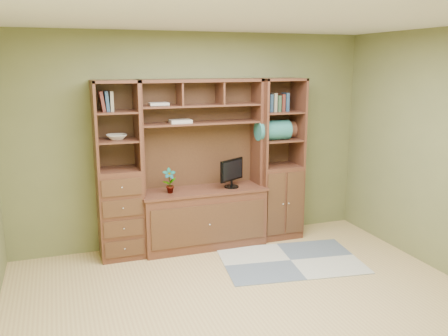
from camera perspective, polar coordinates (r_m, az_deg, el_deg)
name	(u,v)px	position (r m, az deg, el deg)	size (l,w,h in m)	color
room	(259,175)	(4.05, 4.28, -0.80)	(4.60, 4.10, 2.64)	tan
center_hutch	(203,166)	(5.71, -2.54, 0.30)	(1.54, 0.53, 2.05)	#542C1D
left_tower	(118,171)	(5.55, -12.58, -0.35)	(0.50, 0.45, 2.05)	#542C1D
right_tower	(278,159)	(6.12, 6.57, 1.05)	(0.55, 0.45, 2.05)	#542C1D
rug	(291,260)	(5.62, 8.01, -10.95)	(1.56, 1.04, 0.01)	#919696
monitor	(232,168)	(5.80, 0.93, 0.00)	(0.40, 0.18, 0.49)	black
orchid	(169,181)	(5.60, -6.57, -1.53)	(0.16, 0.11, 0.30)	#A55937
magazines	(180,121)	(5.64, -5.28, 5.63)	(0.25, 0.18, 0.04)	#BAB29F
bowl	(117,137)	(5.48, -12.79, 3.66)	(0.23, 0.23, 0.06)	beige
blanket_teal	(273,130)	(5.96, 5.91, 4.54)	(0.42, 0.24, 0.24)	#2A7069
blanket_red	(281,130)	(6.15, 6.85, 4.61)	(0.38, 0.21, 0.21)	brown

